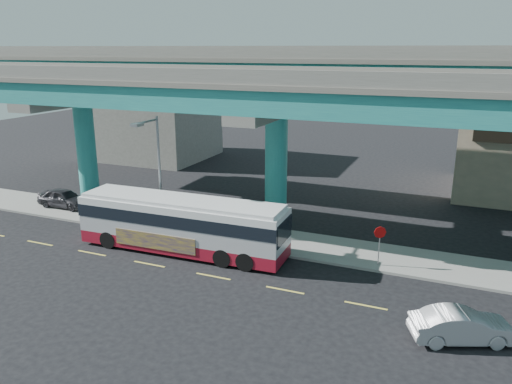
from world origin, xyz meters
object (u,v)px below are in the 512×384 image
at_px(sedan, 462,326).
at_px(stop_sign, 380,238).
at_px(transit_bus, 182,223).
at_px(parked_car, 64,198).
at_px(street_lamp, 154,160).

height_order(sedan, stop_sign, stop_sign).
bearing_deg(stop_sign, transit_bus, -172.91).
xyz_separation_m(sedan, parked_car, (-27.68, 7.33, 0.16)).
bearing_deg(transit_bus, parked_car, 162.24).
bearing_deg(parked_car, stop_sign, -94.19).
relative_size(sedan, parked_car, 1.07).
height_order(transit_bus, parked_car, transit_bus).
relative_size(transit_bus, parked_car, 3.12).
bearing_deg(sedan, transit_bus, 53.32).
bearing_deg(parked_car, transit_bus, -106.76).
height_order(parked_car, stop_sign, stop_sign).
bearing_deg(stop_sign, street_lamp, 179.31).
bearing_deg(street_lamp, parked_car, 167.30).
bearing_deg(street_lamp, sedan, -15.97).
distance_m(street_lamp, stop_sign, 14.08).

